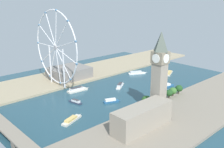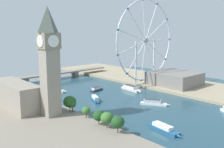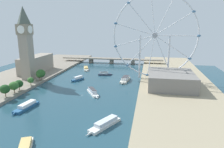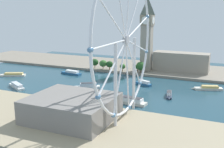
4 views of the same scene
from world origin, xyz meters
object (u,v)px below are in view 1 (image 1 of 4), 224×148
at_px(clock_tower, 160,72).
at_px(tour_boat_5, 169,73).
at_px(tour_boat_1, 75,102).
at_px(parliament_block, 142,117).
at_px(river_bridge, 1,124).
at_px(tour_boat_3, 77,90).
at_px(tour_boat_2, 72,120).
at_px(tour_boat_4, 166,86).
at_px(riverside_hall, 69,72).
at_px(ferris_wheel, 56,48).
at_px(tour_boat_7, 137,73).
at_px(tour_boat_0, 111,101).
at_px(tour_boat_6, 120,85).

xyz_separation_m(clock_tower, tour_boat_5, (88.11, -147.78, -50.12)).
bearing_deg(tour_boat_1, parliament_block, 172.96).
height_order(parliament_block, river_bridge, parliament_block).
height_order(tour_boat_1, tour_boat_3, tour_boat_3).
relative_size(tour_boat_2, tour_boat_4, 0.99).
bearing_deg(riverside_hall, tour_boat_2, 147.05).
relative_size(clock_tower, parliament_block, 1.34).
height_order(ferris_wheel, tour_boat_3, ferris_wheel).
bearing_deg(tour_boat_2, tour_boat_5, -11.09).
xyz_separation_m(tour_boat_4, tour_boat_7, (77.93, -20.05, 0.01)).
height_order(tour_boat_3, tour_boat_5, tour_boat_3).
distance_m(river_bridge, tour_boat_5, 297.06).
bearing_deg(tour_boat_7, tour_boat_4, -75.67).
bearing_deg(tour_boat_4, tour_boat_2, -173.70).
relative_size(tour_boat_1, tour_boat_7, 0.69).
xyz_separation_m(river_bridge, tour_boat_0, (-22.75, -133.20, -5.56)).
distance_m(tour_boat_1, tour_boat_3, 43.98).
height_order(tour_boat_0, tour_boat_3, tour_boat_3).
height_order(parliament_block, tour_boat_5, parliament_block).
relative_size(riverside_hall, tour_boat_3, 1.68).
relative_size(clock_tower, tour_boat_2, 2.89).
bearing_deg(ferris_wheel, tour_boat_1, 165.76).
xyz_separation_m(riverside_hall, tour_boat_6, (-86.00, -34.36, -9.07)).
bearing_deg(tour_boat_5, tour_boat_0, 163.61).
bearing_deg(clock_tower, tour_boat_0, 14.33).
relative_size(tour_boat_0, tour_boat_5, 0.65).
distance_m(riverside_hall, tour_boat_5, 175.93).
bearing_deg(river_bridge, tour_boat_1, -85.56).
height_order(clock_tower, tour_boat_5, clock_tower).
distance_m(riverside_hall, tour_boat_3, 63.06).
height_order(parliament_block, tour_boat_3, parliament_block).
xyz_separation_m(tour_boat_6, tour_boat_7, (29.22, -70.16, -0.25)).
xyz_separation_m(tour_boat_2, tour_boat_5, (34.74, -231.86, 0.01)).
bearing_deg(ferris_wheel, tour_boat_5, -112.80).
xyz_separation_m(parliament_block, river_bridge, (98.98, 106.01, -7.38)).
height_order(river_bridge, tour_boat_6, river_bridge).
distance_m(tour_boat_1, tour_boat_4, 143.62).
relative_size(tour_boat_3, tour_boat_6, 1.23).
bearing_deg(tour_boat_1, tour_boat_4, -119.06).
bearing_deg(parliament_block, tour_boat_0, -19.63).
xyz_separation_m(river_bridge, tour_boat_4, (-35.64, -234.56, -5.71)).
bearing_deg(tour_boat_1, tour_boat_0, -141.97).
bearing_deg(tour_boat_0, tour_boat_6, 58.10).
bearing_deg(tour_boat_0, riverside_hall, 105.25).
distance_m(riverside_hall, tour_boat_2, 156.51).
bearing_deg(parliament_block, riverside_hall, -12.55).
bearing_deg(tour_boat_6, parliament_block, -156.98).
bearing_deg(tour_boat_2, river_bridge, 134.21).
relative_size(tour_boat_0, tour_boat_1, 1.01).
bearing_deg(ferris_wheel, tour_boat_4, -133.95).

